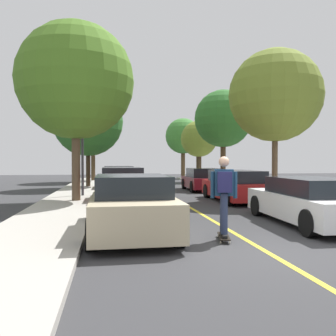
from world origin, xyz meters
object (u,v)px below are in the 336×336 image
Objects in this scene: skateboarder at (224,191)px; parked_car_right_near at (236,186)px; street_tree_left_nearest at (76,81)px; skateboard at (224,236)px; parked_car_left_nearest at (132,206)px; parked_car_left_near at (122,185)px; street_tree_right_nearest at (275,96)px; street_tree_left_near at (88,121)px; streetlamp at (82,127)px; street_tree_right_far at (199,139)px; parked_car_right_far at (203,180)px; street_tree_right_farthest at (183,136)px; street_tree_right_near at (223,119)px; parked_car_right_nearest at (310,201)px; street_tree_left_far at (93,122)px; parked_car_left_far at (118,178)px.

parked_car_right_near is at bearing 68.11° from skateboarder.
skateboard is at bearing -62.96° from street_tree_left_nearest.
skateboarder is at bearing -25.93° from parked_car_left_nearest.
street_tree_right_nearest reaches higher than parked_car_left_near.
street_tree_left_near reaches higher than streetlamp.
parked_car_left_near is 15.41m from street_tree_right_far.
parked_car_right_near is 1.13× the size of parked_car_right_far.
street_tree_right_nearest is at bearing 44.31° from parked_car_left_nearest.
street_tree_left_nearest reaches higher than streetlamp.
parked_car_right_near is at bearing -18.58° from streetlamp.
street_tree_right_farthest is (8.61, 20.33, -0.76)m from street_tree_left_nearest.
street_tree_right_near is 10.11m from streetlamp.
parked_car_right_nearest is at bearing -41.29° from street_tree_left_nearest.
parked_car_right_far is (-0.00, 5.61, -0.03)m from parked_car_right_near.
street_tree_left_nearest is 1.14× the size of street_tree_left_near.
street_tree_right_farthest is (1.86, 26.26, 3.57)m from parked_car_right_nearest.
parked_car_right_near is 7.90m from skateboard.
parked_car_right_far is at bearing 90.02° from parked_car_right_near.
parked_car_left_nearest is 12.97m from parked_car_right_far.
parked_car_left_near reaches higher than parked_car_right_far.
parked_car_left_nearest is 0.58× the size of street_tree_left_nearest.
street_tree_left_near is 1.02× the size of street_tree_right_near.
parked_car_left_near is 10.52m from street_tree_right_near.
street_tree_right_nearest is (1.86, 0.19, 3.97)m from parked_car_right_near.
parked_car_left_near is 8.03m from skateboard.
street_tree_right_nearest is (8.61, -15.26, -0.34)m from street_tree_left_far.
street_tree_left_far is 8.23× the size of skateboard.
parked_car_left_far is at bearing 134.35° from street_tree_right_nearest.
street_tree_right_far is 6.51m from street_tree_right_farthest.
street_tree_right_nearest is at bearing -71.07° from parked_car_right_far.
parked_car_right_nearest is 1.16× the size of parked_car_right_far.
street_tree_left_far is (-6.75, 21.23, 4.34)m from parked_car_right_nearest.
skateboarder is at bearing -122.54° from street_tree_right_nearest.
street_tree_right_farthest is at bearing 63.23° from parked_car_left_far.
parked_car_left_far is at bearing 124.59° from parked_car_right_near.
street_tree_left_far is (-1.86, 15.01, 4.26)m from parked_car_left_near.
street_tree_left_near is (-1.86, 14.84, 3.56)m from parked_car_left_nearest.
street_tree_left_far is 23.59m from skateboard.
street_tree_right_far is at bearing -90.00° from street_tree_right_farthest.
street_tree_left_near is 11.92m from street_tree_right_nearest.
parked_car_left_nearest is 0.75× the size of streetlamp.
parked_car_left_nearest is 4.93m from parked_car_right_nearest.
parked_car_left_far is (0.00, 13.50, 0.02)m from parked_car_left_nearest.
street_tree_right_farthest is at bearing 30.28° from street_tree_left_far.
street_tree_right_farthest reaches higher than parked_car_left_far.
street_tree_right_nearest is at bearing -45.65° from parked_car_left_far.
street_tree_left_far is at bearing 90.00° from street_tree_left_nearest.
parked_car_right_far is at bearing 67.82° from parked_car_left_nearest.
parked_car_left_near is at bearing 177.81° from street_tree_right_nearest.
parked_car_right_near is 14.42m from street_tree_right_far.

